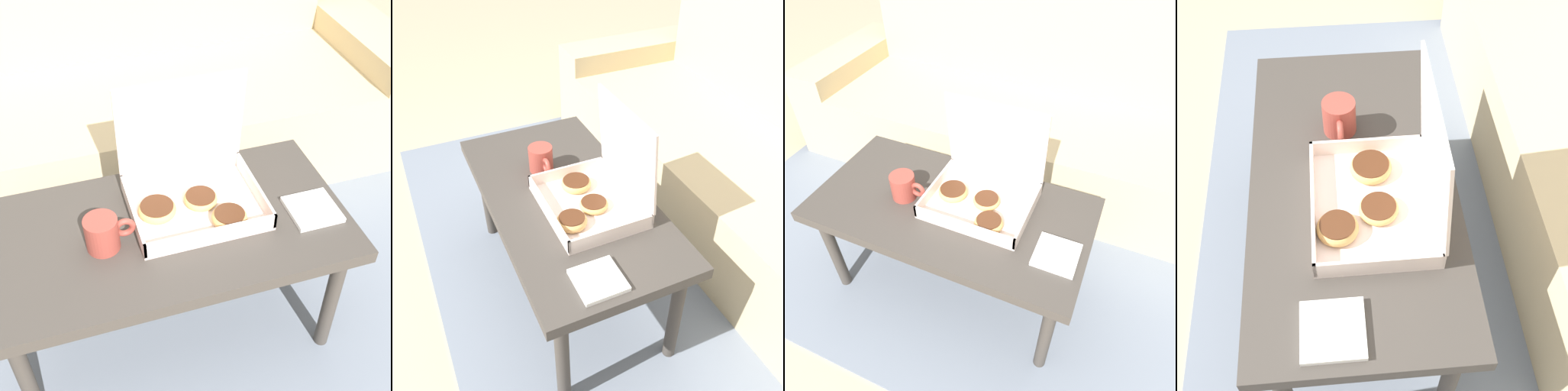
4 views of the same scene
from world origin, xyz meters
TOP-DOWN VIEW (x-y plane):
  - ground_plane at (0.00, 0.00)m, footprint 12.00×12.00m
  - area_rug at (0.00, 0.30)m, footprint 2.65×1.89m
  - couch at (0.00, 0.84)m, footprint 2.53×0.85m
  - coffee_table at (0.00, -0.13)m, footprint 1.01×0.52m
  - pastry_box at (0.09, -0.06)m, footprint 0.37×0.30m
  - coffee_mug at (-0.18, -0.15)m, footprint 0.13×0.09m
  - napkin_stack at (0.41, -0.20)m, footprint 0.14×0.14m

SIDE VIEW (x-z plane):
  - ground_plane at x=0.00m, z-range 0.00..0.00m
  - area_rug at x=0.00m, z-range 0.00..0.01m
  - couch at x=0.00m, z-range -0.16..0.76m
  - coffee_table at x=0.00m, z-range 0.19..0.66m
  - napkin_stack at x=0.41m, z-range 0.48..0.49m
  - coffee_mug at x=-0.18m, z-range 0.48..0.57m
  - pastry_box at x=0.09m, z-range 0.37..0.71m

